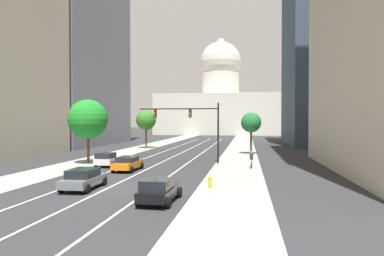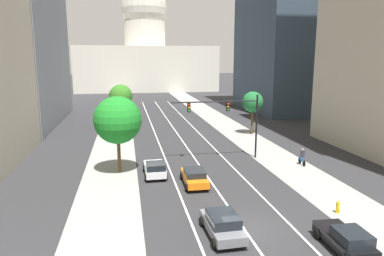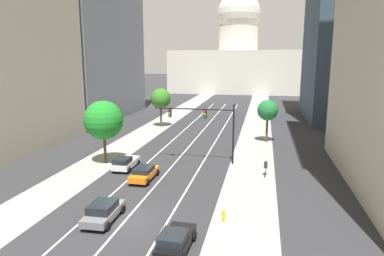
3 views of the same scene
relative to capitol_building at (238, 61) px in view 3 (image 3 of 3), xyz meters
The scene contains 19 objects.
ground_plane 69.32m from the capitol_building, 90.00° to the right, with size 400.00×400.00×0.00m, color #2B2B2D.
sidewalk_left 74.79m from the capitol_building, 96.88° to the right, with size 5.02×130.00×0.01m, color gray.
sidewalk_right 74.79m from the capitol_building, 83.12° to the right, with size 5.02×130.00×0.01m, color gray.
lane_stripe_left 84.22m from the capitol_building, 92.18° to the right, with size 0.16×90.00×0.01m, color white.
lane_stripe_center 84.16m from the capitol_building, 90.00° to the right, with size 0.16×90.00×0.01m, color white.
lane_stripe_right 84.22m from the capitol_building, 87.82° to the right, with size 0.16×90.00×0.01m, color white.
office_tower_far_left 71.22m from the capitol_building, 112.29° to the right, with size 17.66×29.25×40.45m.
office_tower_far_right 64.18m from the capitol_building, 65.17° to the right, with size 17.34×24.67×41.64m.
capitol_building is the anchor object (origin of this frame).
car_gray 109.39m from the capitol_building, 90.84° to the right, with size 2.18×4.37×1.47m.
car_black 112.55m from the capitol_building, 87.57° to the right, with size 2.06×4.19×1.50m.
car_orange 100.23m from the capitol_building, 90.91° to the right, with size 2.07×4.46×1.40m.
car_white 97.52m from the capitol_building, 92.82° to the right, with size 2.03×4.17×1.51m.
traffic_signal_mast 92.69m from the capitol_building, 87.72° to the right, with size 9.42×0.39×6.96m.
fire_hydrant 107.97m from the capitol_building, 86.11° to the right, with size 0.26×0.35×0.91m.
cyclist 97.00m from the capitol_building, 83.82° to the right, with size 0.38×1.70×1.72m.
street_tree_mid_left 73.02m from the capitol_building, 96.27° to the right, with size 3.56×3.56×6.84m.
street_tree_mid_right 81.40m from the capitol_building, 82.55° to the right, with size 2.97×2.97×6.16m.
street_tree_near_left 95.49m from the capitol_building, 94.82° to the right, with size 4.48×4.48×7.34m.
Camera 3 is at (9.89, -23.20, 12.08)m, focal length 32.78 mm.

